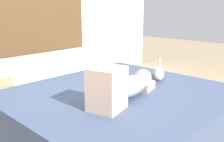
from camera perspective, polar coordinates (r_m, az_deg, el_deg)
The scene contains 3 objects.
bed at distance 2.54m, azimuth 1.74°, elevation -10.44°, with size 2.03×1.85×0.54m.
person_lying at distance 2.23m, azimuth 2.59°, elevation -3.39°, with size 0.94×0.45×0.34m.
cat at distance 2.86m, azimuth 10.47°, elevation -0.64°, with size 0.31×0.24×0.21m.
Camera 1 is at (-1.65, -1.38, 1.33)m, focal length 40.87 mm.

